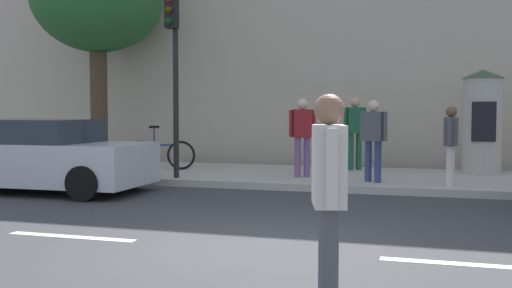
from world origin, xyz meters
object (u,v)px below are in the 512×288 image
Objects in this scene: pedestrian_in_red_top at (355,126)px; pedestrian_with_backpack at (373,134)px; traffic_light at (173,54)px; pedestrian_in_light_jacket at (329,185)px; poster_column at (482,121)px; pedestrian_tallest at (302,131)px; parked_car_dark at (40,156)px; pedestrian_in_dark_shirt at (451,139)px; bicycle_leaning at (160,154)px.

pedestrian_in_red_top is 2.49m from pedestrian_with_backpack.
pedestrian_in_light_jacket is (4.60, -7.23, -1.80)m from traffic_light.
pedestrian_in_red_top is at bearing 179.57° from poster_column.
pedestrian_in_red_top is at bearing 64.82° from pedestrian_tallest.
traffic_light is 0.93× the size of parked_car_dark.
pedestrian_in_light_jacket is at bearing -39.37° from parked_car_dark.
poster_column is 4.30m from pedestrian_tallest.
parked_car_dark is (-4.76, -2.72, -0.46)m from pedestrian_tallest.
poster_column is at bearing 73.11° from pedestrian_in_dark_shirt.
poster_column is at bearing 26.18° from pedestrian_tallest.
parked_car_dark is at bearing -106.74° from bicycle_leaning.
pedestrian_in_red_top is 1.07× the size of pedestrian_with_backpack.
traffic_light reaches higher than poster_column.
parked_car_dark is (-6.75, 5.54, -0.34)m from pedestrian_in_light_jacket.
pedestrian_with_backpack is at bearing -133.65° from poster_column.
traffic_light is at bearing 38.34° from parked_car_dark.
bicycle_leaning is 0.41× the size of parked_car_dark.
parked_car_dark is at bearing -151.79° from poster_column.
pedestrian_in_dark_shirt is 0.90× the size of pedestrian_tallest.
bicycle_leaning is (-5.33, 1.12, -0.60)m from pedestrian_with_backpack.
poster_column is 1.40× the size of pedestrian_tallest.
pedestrian_in_light_jacket is at bearing -87.04° from pedestrian_with_backpack.
traffic_light reaches higher than pedestrian_in_light_jacket.
pedestrian_in_light_jacket is at bearing -83.89° from pedestrian_in_red_top.
pedestrian_in_light_jacket is at bearing -98.21° from pedestrian_in_dark_shirt.
poster_column is at bearing 24.33° from traffic_light.
traffic_light reaches higher than pedestrian_in_red_top.
pedestrian_in_light_jacket is at bearing -100.38° from poster_column.
pedestrian_in_light_jacket is (-1.86, -10.15, -0.33)m from poster_column.
parked_car_dark is at bearing -160.51° from pedestrian_with_backpack.
bicycle_leaning is (-3.74, 0.64, -0.63)m from pedestrian_tallest.
traffic_light is 4.86m from pedestrian_in_red_top.
parked_car_dark is at bearing -140.65° from pedestrian_in_red_top.
traffic_light reaches higher than parked_car_dark.
pedestrian_tallest is at bearing 103.55° from pedestrian_in_light_jacket.
bicycle_leaning is (-4.64, -1.27, -0.69)m from pedestrian_in_red_top.
pedestrian_in_dark_shirt reaches higher than bicycle_leaning.
pedestrian_in_light_jacket is 7.79m from pedestrian_with_backpack.
traffic_light reaches higher than pedestrian_with_backpack.
pedestrian_in_red_top is (3.51, 2.94, -1.61)m from traffic_light.
pedestrian_in_red_top is at bearing 96.11° from pedestrian_in_light_jacket.
bicycle_leaning is at bearing 73.26° from parked_car_dark.
traffic_light is at bearing -155.67° from poster_column.
bicycle_leaning is (-1.13, 1.67, -2.30)m from traffic_light.
pedestrian_in_red_top is 4.87m from bicycle_leaning.
poster_column is (6.46, 2.92, -1.46)m from traffic_light.
pedestrian_in_dark_shirt is (2.20, -2.50, -0.17)m from pedestrian_in_red_top.
parked_car_dark is at bearing -141.66° from traffic_light.
parked_car_dark is (-7.86, -2.14, -0.35)m from pedestrian_in_dark_shirt.
pedestrian_in_light_jacket is 0.41× the size of parked_car_dark.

